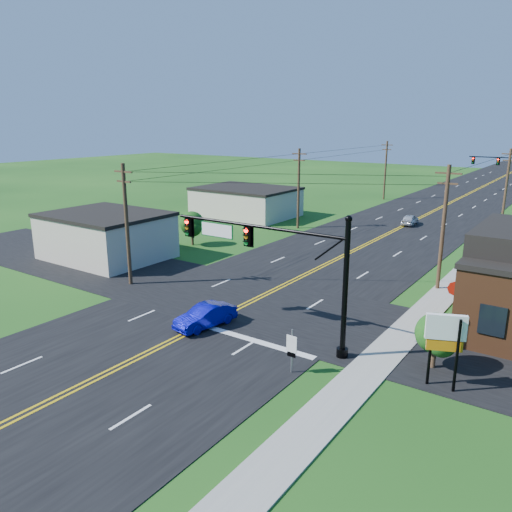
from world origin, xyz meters
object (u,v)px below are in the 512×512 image
Objects in this scene: signal_mast_main at (271,256)px; route_sign at (292,348)px; stop_sign at (455,293)px; blue_car at (205,317)px; signal_mast_far at (504,166)px.

signal_mast_main reaches higher than route_sign.
route_sign is 12.18m from stop_sign.
route_sign is 0.88× the size of stop_sign.
blue_car is at bearing -156.70° from stop_sign.
blue_car is at bearing -93.16° from signal_mast_far.
route_sign is at bearing -43.14° from signal_mast_main.
signal_mast_far is at bearing 96.81° from blue_car.
route_sign reaches higher than blue_car.
route_sign is at bearing -87.66° from signal_mast_far.
signal_mast_main is 1.03× the size of signal_mast_far.
signal_mast_far is 64.29m from stop_sign.
signal_mast_main is 5.52m from route_sign.
signal_mast_main reaches higher than stop_sign.
stop_sign is at bearing 68.73° from route_sign.
signal_mast_main is 72.00m from signal_mast_far.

